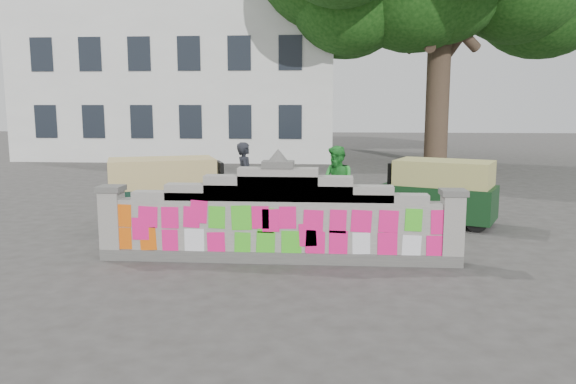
# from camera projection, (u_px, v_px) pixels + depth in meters

# --- Properties ---
(ground) EXTENTS (100.00, 100.00, 0.00)m
(ground) POSITION_uv_depth(u_px,v_px,m) (278.00, 261.00, 10.03)
(ground) COLOR #383533
(ground) RESTS_ON ground
(parapet_wall) EXTENTS (6.48, 0.44, 2.01)m
(parapet_wall) POSITION_uv_depth(u_px,v_px,m) (278.00, 220.00, 9.91)
(parapet_wall) COLOR #4C4C49
(parapet_wall) RESTS_ON ground
(building) EXTENTS (16.00, 10.00, 8.90)m
(building) POSITION_uv_depth(u_px,v_px,m) (191.00, 83.00, 31.60)
(building) COLOR silver
(building) RESTS_ON ground
(cyclist_bike) EXTENTS (1.96, 1.02, 0.98)m
(cyclist_bike) POSITION_uv_depth(u_px,v_px,m) (246.00, 202.00, 13.25)
(cyclist_bike) COLOR black
(cyclist_bike) RESTS_ON ground
(cyclist_rider) EXTENTS (0.52, 0.68, 1.66)m
(cyclist_rider) POSITION_uv_depth(u_px,v_px,m) (245.00, 188.00, 13.20)
(cyclist_rider) COLOR black
(cyclist_rider) RESTS_ON ground
(pedestrian) EXTENTS (1.10, 1.12, 1.83)m
(pedestrian) POSITION_uv_depth(u_px,v_px,m) (337.00, 185.00, 13.20)
(pedestrian) COLOR green
(pedestrian) RESTS_ON ground
(rickshaw_left) EXTENTS (2.97, 2.12, 1.60)m
(rickshaw_left) POSITION_uv_depth(u_px,v_px,m) (166.00, 193.00, 12.54)
(rickshaw_left) COLOR black
(rickshaw_left) RESTS_ON ground
(rickshaw_right) EXTENTS (2.78, 2.08, 1.50)m
(rickshaw_right) POSITION_uv_depth(u_px,v_px,m) (440.00, 191.00, 13.10)
(rickshaw_right) COLOR black
(rickshaw_right) RESTS_ON ground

